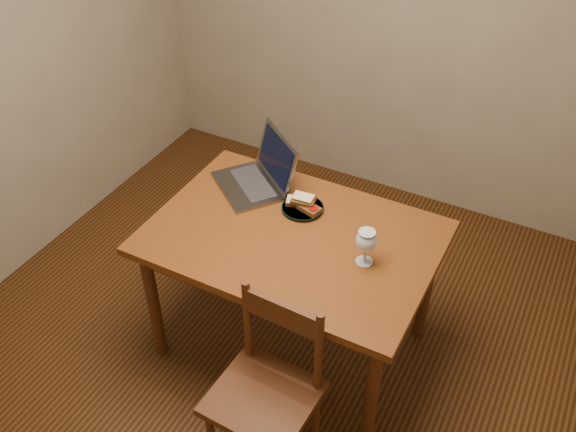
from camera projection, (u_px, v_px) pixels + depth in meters
The scene contains 9 objects.
floor at pixel (270, 344), 3.38m from camera, with size 3.20×3.20×0.02m, color black.
table at pixel (293, 248), 2.98m from camera, with size 1.30×0.90×0.74m.
chair at pixel (266, 386), 2.60m from camera, with size 0.43×0.41×0.44m.
plate at pixel (303, 208), 3.06m from camera, with size 0.20×0.20×0.02m, color black.
sandwich_cheese at pixel (297, 201), 3.06m from camera, with size 0.10×0.06×0.03m, color #381E0C, non-canonical shape.
sandwich_tomato at pixel (309, 208), 3.02m from camera, with size 0.11×0.07×0.03m, color #381E0C, non-canonical shape.
sandwich_top at pixel (303, 200), 3.03m from camera, with size 0.11×0.07×0.03m, color #381E0C, non-canonical shape.
milk_glass at pixel (366, 247), 2.72m from camera, with size 0.09×0.09×0.18m, color white, non-canonical shape.
laptop at pixel (261, 172), 3.18m from camera, with size 0.49×0.48×0.26m.
Camera 1 is at (1.11, -1.90, 2.65)m, focal length 40.00 mm.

